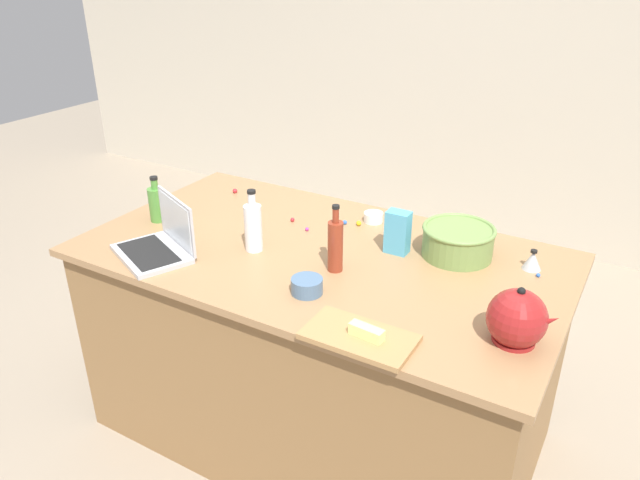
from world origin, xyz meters
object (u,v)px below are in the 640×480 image
mixing_bowl_large (458,241)px  candy_bag (398,232)px  cutting_board (359,337)px  ramekin_small (307,286)px  bottle_soy (335,245)px  bottle_olive (157,203)px  kettle (517,319)px  butter_stick_left (367,332)px  laptop (160,243)px  bottle_vinegar (253,226)px  ramekin_medium (373,217)px  kitchen_timer (533,260)px

mixing_bowl_large → candy_bag: bearing=-157.4°
cutting_board → ramekin_small: ramekin_small is taller
bottle_soy → bottle_olive: bearing=179.7°
kettle → ramekin_small: kettle is taller
cutting_board → butter_stick_left: size_ratio=3.06×
mixing_bowl_large → candy_bag: size_ratio=1.63×
cutting_board → laptop: bearing=172.6°
kettle → ramekin_small: 0.69m
bottle_vinegar → candy_bag: bottle_vinegar is taller
butter_stick_left → ramekin_medium: 0.88m
cutting_board → candy_bag: (-0.14, 0.59, 0.08)m
ramekin_small → cutting_board: bearing=-28.9°
bottle_olive → bottle_soy: size_ratio=0.78×
bottle_olive → ramekin_small: (0.87, -0.19, -0.05)m
mixing_bowl_large → kitchen_timer: size_ratio=3.60×
bottle_olive → ramekin_small: bottle_olive is taller
laptop → cutting_board: size_ratio=1.11×
candy_bag → cutting_board: bearing=-76.9°
mixing_bowl_large → butter_stick_left: size_ratio=2.52×
ramekin_medium → candy_bag: (0.20, -0.21, 0.06)m
kitchen_timer → candy_bag: candy_bag is taller
bottle_vinegar → kettle: bottle_vinegar is taller
laptop → bottle_vinegar: size_ratio=1.49×
bottle_olive → ramekin_small: bearing=-12.6°
ramekin_small → mixing_bowl_large: bearing=56.1°
bottle_olive → candy_bag: (1.01, 0.24, 0.00)m
bottle_soy → ramekin_medium: bearing=98.1°
bottle_olive → bottle_vinegar: 0.52m
kettle → bottle_olive: bearing=175.6°
bottle_olive → bottle_vinegar: bearing=-2.1°
kettle → candy_bag: size_ratio=1.25×
mixing_bowl_large → kettle: 0.56m
mixing_bowl_large → kettle: size_ratio=1.30×
bottle_soy → kitchen_timer: (0.62, 0.37, -0.07)m
ramekin_small → candy_bag: bearing=72.1°
kettle → ramekin_small: size_ratio=1.94×
mixing_bowl_large → ramekin_small: (-0.35, -0.53, -0.04)m
kettle → candy_bag: 0.65m
mixing_bowl_large → bottle_soy: (-0.35, -0.34, 0.04)m
bottle_olive → ramekin_small: size_ratio=1.83×
bottle_vinegar → cutting_board: (0.63, -0.33, -0.09)m
cutting_board → kitchen_timer: size_ratio=4.38×
bottle_olive → kitchen_timer: size_ratio=2.60×
laptop → cutting_board: bearing=-7.4°
ramekin_small → ramekin_medium: 0.65m
bottle_vinegar → butter_stick_left: 0.73m
mixing_bowl_large → bottle_soy: 0.49m
cutting_board → ramekin_small: 0.32m
bottle_olive → ramekin_medium: (0.81, 0.46, -0.06)m
bottle_soy → butter_stick_left: size_ratio=2.34×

